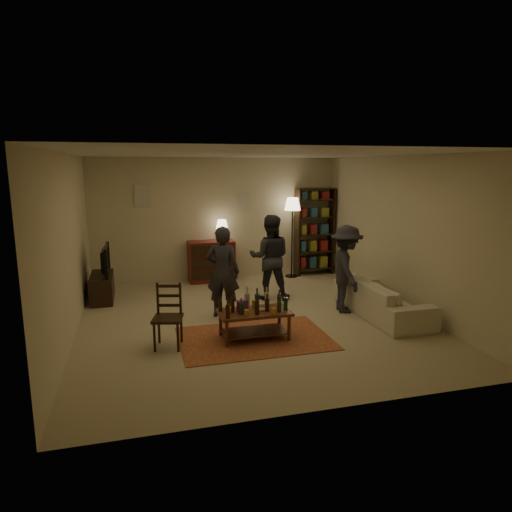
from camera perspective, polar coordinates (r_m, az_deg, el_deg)
name	(u,v)px	position (r m, az deg, el deg)	size (l,w,h in m)	color
floor	(251,319)	(7.68, -0.63, -7.89)	(6.00, 6.00, 0.00)	#C6B793
room_shell	(188,199)	(10.10, -8.53, 7.10)	(6.00, 6.00, 6.00)	beige
rug	(254,338)	(6.86, -0.21, -10.24)	(2.20, 1.50, 0.01)	maroon
coffee_table	(254,313)	(6.73, -0.26, -7.20)	(1.05, 0.58, 0.77)	#5F2E1B
dining_chair	(168,314)	(6.56, -10.92, -7.08)	(0.48, 0.48, 0.92)	black
tv_stand	(102,281)	(9.11, -18.69, -2.92)	(0.40, 1.00, 1.06)	black
dresser	(212,260)	(10.09, -5.56, -0.51)	(1.00, 0.50, 1.36)	maroon
bookshelf	(314,231)	(10.72, 7.29, 3.17)	(0.90, 0.34, 2.02)	black
floor_lamp	(292,210)	(10.33, 4.58, 5.79)	(0.36, 0.36, 1.82)	black
sofa	(382,298)	(8.06, 15.49, -5.13)	(2.08, 0.81, 0.61)	beige
person_left	(223,272)	(7.64, -4.17, -1.98)	(0.56, 0.37, 1.55)	#292830
person_right	(270,257)	(8.64, 1.75, -0.18)	(0.79, 0.61, 1.62)	#27282F
person_by_sofa	(346,269)	(8.04, 11.19, -1.60)	(0.98, 0.57, 1.52)	#292830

